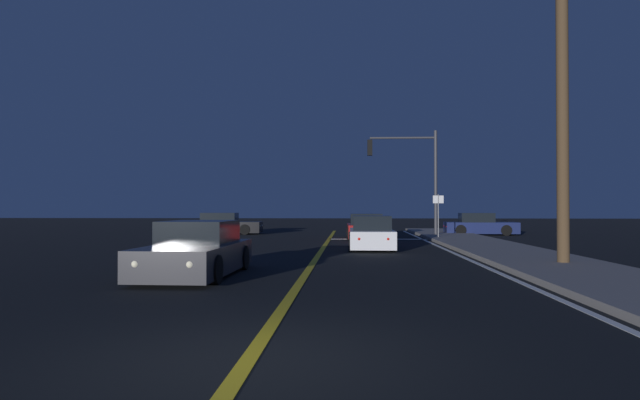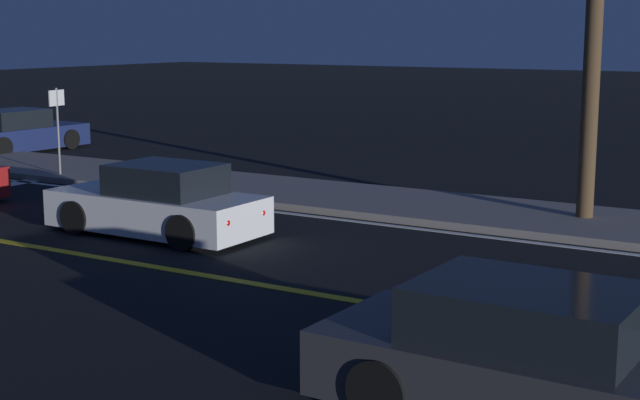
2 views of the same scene
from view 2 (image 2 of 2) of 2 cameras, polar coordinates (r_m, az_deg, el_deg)
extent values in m
cube|color=gray|center=(19.84, 8.15, -0.59)|extent=(3.20, 44.69, 0.15)
cube|color=gold|center=(14.06, -2.89, -5.28)|extent=(0.20, 42.21, 0.01)
cube|color=white|center=(18.20, 5.83, -1.74)|extent=(0.16, 42.21, 0.01)
cube|color=silver|center=(17.85, -9.87, -0.65)|extent=(1.72, 4.15, 0.68)
cube|color=black|center=(17.58, -9.32, 1.19)|extent=(1.48, 1.91, 0.60)
cylinder|color=black|center=(18.18, -14.57, -1.02)|extent=(0.22, 0.64, 0.64)
cylinder|color=black|center=(19.29, -11.19, -0.24)|extent=(0.22, 0.64, 0.64)
cylinder|color=black|center=(16.46, -8.30, -1.95)|extent=(0.22, 0.64, 0.64)
cylinder|color=black|center=(17.69, -5.03, -1.03)|extent=(0.22, 0.64, 0.64)
sphere|color=#FFF4CC|center=(18.84, -15.56, -0.06)|extent=(0.18, 0.18, 0.18)
sphere|color=#FFF4CC|center=(19.57, -13.31, 0.41)|extent=(0.18, 0.18, 0.18)
sphere|color=red|center=(16.17, -5.71, -1.38)|extent=(0.14, 0.14, 0.14)
sphere|color=red|center=(17.01, -3.56, -0.77)|extent=(0.14, 0.14, 0.14)
cube|color=navy|center=(31.12, -17.73, 3.61)|extent=(4.33, 1.87, 0.68)
cube|color=black|center=(30.90, -18.15, 4.66)|extent=(2.01, 1.55, 0.60)
cylinder|color=black|center=(32.59, -16.80, 3.72)|extent=(0.65, 0.24, 0.64)
cylinder|color=black|center=(31.38, -14.91, 3.58)|extent=(0.65, 0.24, 0.64)
cylinder|color=black|center=(29.69, -18.71, 3.03)|extent=(0.65, 0.24, 0.64)
sphere|color=#FFF4CC|center=(32.85, -15.52, 4.19)|extent=(0.18, 0.18, 0.18)
sphere|color=#FFF4CC|center=(32.05, -14.25, 4.10)|extent=(0.18, 0.18, 0.18)
cube|color=#2D2D33|center=(9.50, 13.94, -10.54)|extent=(1.92, 4.68, 0.68)
cube|color=black|center=(9.39, 12.48, -6.85)|extent=(1.62, 2.17, 0.60)
cylinder|color=black|center=(10.78, 8.06, -8.48)|extent=(0.23, 0.64, 0.64)
cylinder|color=black|center=(9.34, 3.60, -11.41)|extent=(0.23, 0.64, 0.64)
sphere|color=red|center=(10.83, 3.40, -7.20)|extent=(0.14, 0.14, 0.14)
sphere|color=red|center=(9.90, 0.15, -8.88)|extent=(0.14, 0.14, 0.14)
cylinder|color=slate|center=(24.82, -15.58, 3.86)|extent=(0.06, 0.06, 2.34)
cube|color=white|center=(24.75, -15.68, 5.98)|extent=(0.56, 0.10, 0.40)
camera|label=1|loc=(16.50, 71.73, -4.13)|focal=31.16mm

